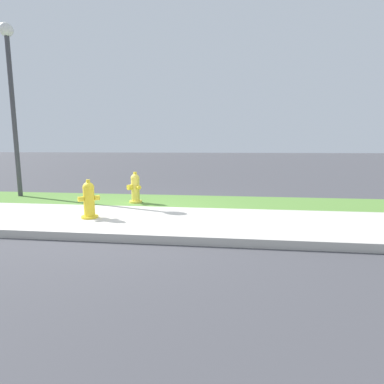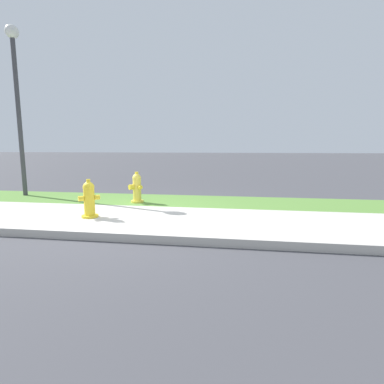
% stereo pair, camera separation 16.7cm
% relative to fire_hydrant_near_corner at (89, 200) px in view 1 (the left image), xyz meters
% --- Properties ---
extents(ground_plane, '(120.00, 120.00, 0.00)m').
position_rel_fire_hydrant_near_corner_xyz_m(ground_plane, '(0.74, 0.01, -0.33)').
color(ground_plane, '#424247').
extents(sidewalk_pavement, '(18.00, 2.24, 0.01)m').
position_rel_fire_hydrant_near_corner_xyz_m(sidewalk_pavement, '(0.74, 0.01, -0.33)').
color(sidewalk_pavement, '#BCB7AD').
rests_on(sidewalk_pavement, ground).
extents(grass_verge, '(18.00, 1.62, 0.01)m').
position_rel_fire_hydrant_near_corner_xyz_m(grass_verge, '(0.74, 1.94, -0.33)').
color(grass_verge, '#568438').
rests_on(grass_verge, ground).
extents(street_curb, '(18.00, 0.16, 0.12)m').
position_rel_fire_hydrant_near_corner_xyz_m(street_curb, '(0.74, -1.19, -0.27)').
color(street_curb, '#BCB7AD').
rests_on(street_curb, ground).
extents(fire_hydrant_near_corner, '(0.34, 0.34, 0.70)m').
position_rel_fire_hydrant_near_corner_xyz_m(fire_hydrant_near_corner, '(0.00, 0.00, 0.00)').
color(fire_hydrant_near_corner, yellow).
rests_on(fire_hydrant_near_corner, ground).
extents(fire_hydrant_far_end, '(0.34, 0.34, 0.71)m').
position_rel_fire_hydrant_near_corner_xyz_m(fire_hydrant_far_end, '(0.35, 1.56, 0.00)').
color(fire_hydrant_far_end, yellow).
rests_on(fire_hydrant_far_end, ground).
extents(street_lamp, '(0.32, 0.32, 4.22)m').
position_rel_fire_hydrant_near_corner_xyz_m(street_lamp, '(-2.92, 2.10, 2.49)').
color(street_lamp, '#3D3D42').
rests_on(street_lamp, ground).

